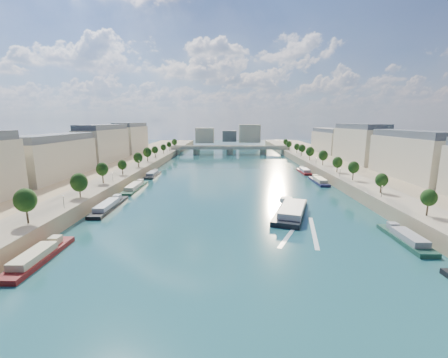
{
  "coord_description": "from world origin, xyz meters",
  "views": [
    {
      "loc": [
        -1.85,
        -58.42,
        31.71
      ],
      "look_at": [
        -3.66,
        78.32,
        5.0
      ],
      "focal_mm": 24.0,
      "sensor_mm": 36.0,
      "label": 1
    }
  ],
  "objects": [
    {
      "name": "tour_barge",
      "position": [
        19.9,
        40.78,
        1.22
      ],
      "size": [
        18.08,
        32.01,
        4.18
      ],
      "rotation": [
        0.0,
        0.0,
        -0.32
      ],
      "color": "black",
      "rests_on": "ground"
    },
    {
      "name": "buildings_left",
      "position": [
        -85.0,
        112.0,
        16.45
      ],
      "size": [
        16.0,
        226.0,
        23.2
      ],
      "color": "#BAAB8F",
      "rests_on": "ground"
    },
    {
      "name": "bridge",
      "position": [
        0.0,
        227.4,
        5.08
      ],
      "size": [
        112.0,
        12.0,
        8.15
      ],
      "color": "#C1B79E",
      "rests_on": "ground"
    },
    {
      "name": "quay_left",
      "position": [
        -72.0,
        100.0,
        2.5
      ],
      "size": [
        44.0,
        520.0,
        5.0
      ],
      "primitive_type": "cube",
      "color": "#9E8460",
      "rests_on": "ground"
    },
    {
      "name": "skyline",
      "position": [
        3.19,
        319.52,
        14.66
      ],
      "size": [
        79.0,
        42.0,
        22.0
      ],
      "color": "#BAAB8F",
      "rests_on": "ground"
    },
    {
      "name": "moored_barges_left",
      "position": [
        -45.5,
        43.66,
        0.84
      ],
      "size": [
        5.0,
        158.03,
        3.6
      ],
      "color": "#1C283E",
      "rests_on": "ground"
    },
    {
      "name": "trees_left",
      "position": [
        -55.0,
        102.0,
        10.48
      ],
      "size": [
        4.8,
        268.8,
        8.26
      ],
      "color": "#382B1E",
      "rests_on": "ground"
    },
    {
      "name": "pave_right",
      "position": [
        57.0,
        100.0,
        5.05
      ],
      "size": [
        14.0,
        520.0,
        0.1
      ],
      "primitive_type": "cube",
      "color": "gray",
      "rests_on": "quay_right"
    },
    {
      "name": "trees_right",
      "position": [
        55.0,
        110.0,
        10.48
      ],
      "size": [
        4.8,
        268.8,
        8.26
      ],
      "color": "#382B1E",
      "rests_on": "ground"
    },
    {
      "name": "ground",
      "position": [
        0.0,
        100.0,
        0.0
      ],
      "size": [
        700.0,
        700.0,
        0.0
      ],
      "primitive_type": "plane",
      "color": "#0B2C32",
      "rests_on": "ground"
    },
    {
      "name": "wake",
      "position": [
        19.9,
        24.25,
        0.02
      ],
      "size": [
        15.68,
        25.72,
        0.04
      ],
      "color": "silver",
      "rests_on": "ground"
    },
    {
      "name": "buildings_right",
      "position": [
        85.0,
        112.0,
        16.45
      ],
      "size": [
        16.0,
        226.0,
        23.2
      ],
      "color": "#BAAB8F",
      "rests_on": "ground"
    },
    {
      "name": "lamps_left",
      "position": [
        -52.5,
        90.0,
        7.78
      ],
      "size": [
        0.36,
        200.36,
        4.28
      ],
      "color": "black",
      "rests_on": "ground"
    },
    {
      "name": "pave_left",
      "position": [
        -57.0,
        100.0,
        5.05
      ],
      "size": [
        14.0,
        520.0,
        0.1
      ],
      "primitive_type": "cube",
      "color": "gray",
      "rests_on": "quay_left"
    },
    {
      "name": "quay_right",
      "position": [
        72.0,
        100.0,
        2.5
      ],
      "size": [
        44.0,
        520.0,
        5.0
      ],
      "primitive_type": "cube",
      "color": "#9E8460",
      "rests_on": "ground"
    },
    {
      "name": "lamps_right",
      "position": [
        52.5,
        105.0,
        7.78
      ],
      "size": [
        0.36,
        200.36,
        4.28
      ],
      "color": "black",
      "rests_on": "ground"
    },
    {
      "name": "moored_barges_right",
      "position": [
        45.5,
        55.64,
        0.84
      ],
      "size": [
        5.0,
        158.44,
        3.6
      ],
      "color": "black",
      "rests_on": "ground"
    }
  ]
}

